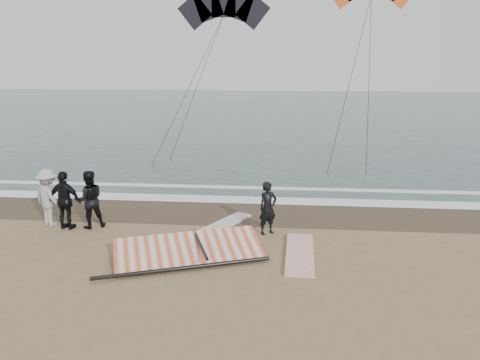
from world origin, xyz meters
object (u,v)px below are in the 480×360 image
at_px(board_white, 300,254).
at_px(board_cream, 226,223).
at_px(sail_rig, 188,250).
at_px(man_main, 268,208).

bearing_deg(board_white, board_cream, 138.17).
relative_size(board_white, board_cream, 1.27).
bearing_deg(sail_rig, board_cream, 73.67).
height_order(man_main, board_white, man_main).
xyz_separation_m(man_main, board_cream, (-1.37, 0.67, -0.79)).
relative_size(man_main, board_cream, 0.78).
bearing_deg(sail_rig, board_white, 6.67).
xyz_separation_m(board_white, board_cream, (-2.32, 2.24, -0.01)).
height_order(man_main, board_cream, man_main).
distance_m(board_white, board_cream, 3.22).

